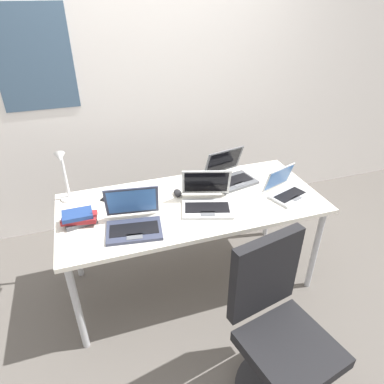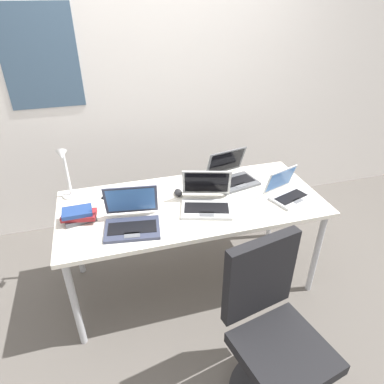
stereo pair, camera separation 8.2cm
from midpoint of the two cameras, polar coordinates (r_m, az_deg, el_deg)
ground_plane at (r=2.84m, az=-0.85°, el=-14.31°), size 12.00×12.00×0.00m
wall_back at (r=3.14m, az=-7.44°, el=17.61°), size 6.00×0.13×2.60m
desk at (r=2.40m, az=-0.98°, el=-2.80°), size 1.80×0.80×0.74m
desk_lamp at (r=2.44m, az=-21.30°, el=2.47°), size 0.12×0.18×0.40m
laptop_center at (r=2.14m, az=-10.78°, el=-4.79°), size 0.37×0.34×0.24m
laptop_near_lamp at (r=2.50m, az=14.47°, el=0.27°), size 0.33×0.31×0.20m
laptop_front_left at (r=2.30m, az=1.45°, el=-1.41°), size 0.41×0.39×0.24m
laptop_back_left at (r=2.62m, az=5.55°, el=2.81°), size 0.37×0.35×0.23m
computer_mouse at (r=2.44m, az=-3.35°, el=-0.16°), size 0.06×0.10×0.03m
cell_phone at (r=2.50m, az=-14.47°, el=-0.71°), size 0.14×0.15×0.01m
pill_bottle at (r=2.41m, az=-8.47°, el=-0.23°), size 0.04×0.04×0.08m
book_stack at (r=2.27m, az=-19.24°, el=-4.10°), size 0.23×0.16×0.08m
office_chair at (r=2.04m, az=13.02°, el=-22.74°), size 0.52×0.58×0.97m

